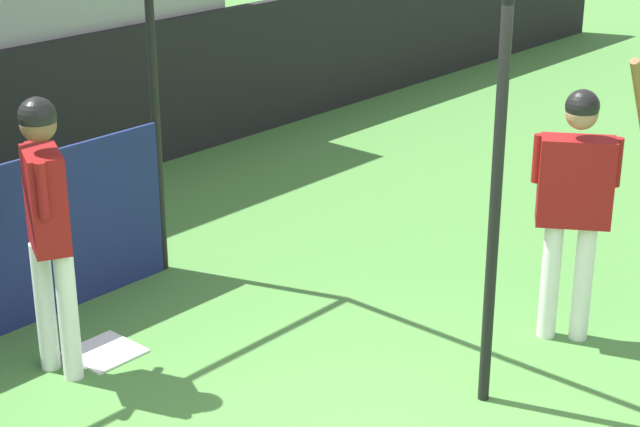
% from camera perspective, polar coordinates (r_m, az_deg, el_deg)
% --- Properties ---
extents(home_plate, '(0.44, 0.44, 0.02)m').
position_cam_1_polar(home_plate, '(7.56, -11.41, -7.25)').
color(home_plate, white).
rests_on(home_plate, ground).
extents(player_batter, '(0.62, 0.94, 2.04)m').
position_cam_1_polar(player_batter, '(6.92, -14.47, 0.19)').
color(player_batter, white).
rests_on(player_batter, ground).
extents(player_waiting, '(0.69, 0.67, 2.07)m').
position_cam_1_polar(player_waiting, '(7.39, 13.51, 1.17)').
color(player_waiting, white).
rests_on(player_waiting, ground).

